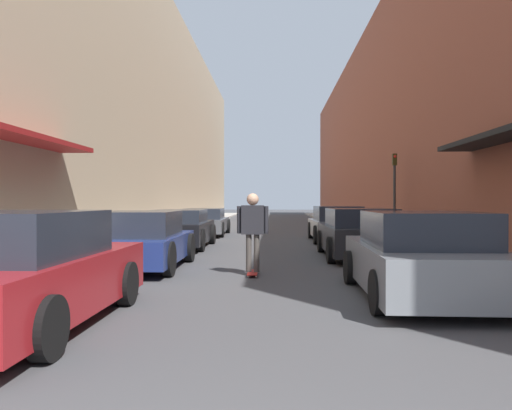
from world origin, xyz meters
TOP-DOWN VIEW (x-y plane):
  - ground at (0.00, 22.53)m, footprint 123.93×123.93m
  - curb_strip_left at (-4.64, 28.17)m, footprint 1.80×56.33m
  - curb_strip_right at (4.64, 28.17)m, footprint 1.80×56.33m
  - building_row_left at (-7.54, 28.16)m, footprint 4.90×56.33m
  - building_row_right at (7.54, 28.16)m, footprint 4.90×56.33m
  - parked_car_left_0 at (-2.77, 4.69)m, footprint 2.01×4.14m
  - parked_car_left_1 at (-2.70, 9.92)m, footprint 1.94×3.98m
  - parked_car_left_2 at (-2.76, 14.98)m, footprint 1.90×4.40m
  - parked_car_left_3 at (-2.79, 20.81)m, footprint 1.97×4.55m
  - parked_car_right_0 at (2.60, 6.71)m, footprint 1.99×4.11m
  - parked_car_right_1 at (2.59, 12.29)m, footprint 1.99×4.21m
  - parked_car_right_2 at (2.65, 17.65)m, footprint 1.95×4.49m
  - skateboarder at (-0.14, 8.98)m, footprint 0.64×0.78m
  - traffic_light at (4.94, 18.25)m, footprint 0.16×0.22m

SIDE VIEW (x-z plane):
  - ground at x=0.00m, z-range 0.00..0.00m
  - curb_strip_left at x=-4.64m, z-range 0.00..0.12m
  - curb_strip_right at x=4.64m, z-range 0.00..0.12m
  - parked_car_left_3 at x=-2.79m, z-range -0.01..1.18m
  - parked_car_left_2 at x=-2.76m, z-range -0.01..1.24m
  - parked_car_left_1 at x=-2.70m, z-range -0.02..1.28m
  - parked_car_right_2 at x=2.65m, z-range -0.03..1.30m
  - parked_car_right_1 at x=2.59m, z-range -0.02..1.31m
  - parked_car_right_0 at x=2.60m, z-range -0.03..1.33m
  - parked_car_left_0 at x=-2.77m, z-range -0.04..1.37m
  - skateboarder at x=-0.14m, z-range 0.19..1.88m
  - traffic_light at x=4.94m, z-range 0.52..3.75m
  - building_row_right at x=7.54m, z-range 0.00..11.49m
  - building_row_left at x=-7.54m, z-range 0.00..13.12m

